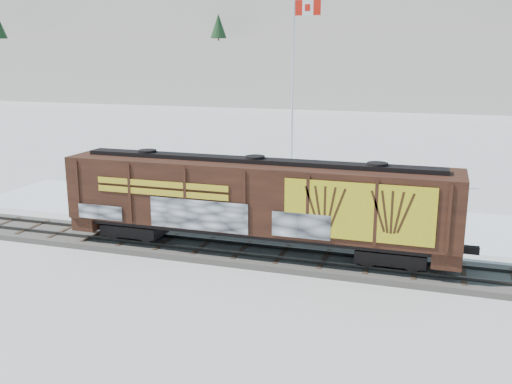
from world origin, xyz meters
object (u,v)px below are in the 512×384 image
(hopper_railcar, at_px, (255,199))
(car_dark, at_px, (362,210))
(car_silver, at_px, (166,190))
(car_white, at_px, (227,193))
(flagpole, at_px, (294,119))

(hopper_railcar, height_order, car_dark, hopper_railcar)
(car_silver, height_order, car_white, car_silver)
(hopper_railcar, height_order, car_silver, hopper_railcar)
(hopper_railcar, xyz_separation_m, flagpole, (-1.96, 14.69, 2.13))
(flagpole, height_order, car_white, flagpole)
(car_dark, bearing_deg, car_silver, 73.76)
(hopper_railcar, relative_size, car_silver, 3.65)
(car_silver, xyz_separation_m, car_white, (3.96, 0.54, -0.06))
(car_silver, relative_size, car_white, 1.04)
(car_silver, bearing_deg, hopper_railcar, -146.54)
(flagpole, relative_size, car_white, 2.73)
(hopper_railcar, bearing_deg, car_white, 118.85)
(hopper_railcar, relative_size, car_dark, 3.49)
(flagpole, height_order, car_silver, flagpole)
(hopper_railcar, distance_m, car_dark, 8.52)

